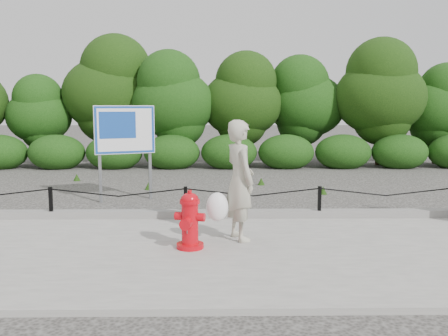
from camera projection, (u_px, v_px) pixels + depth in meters
ground at (186, 222)px, 8.87m from camera, size 90.00×90.00×0.00m
sidewalk at (177, 253)px, 6.88m from camera, size 14.00×4.00×0.08m
curb at (186, 214)px, 8.90m from camera, size 14.00×0.22×0.14m
chain_barrier at (186, 198)px, 8.81m from camera, size 10.06×0.06×0.60m
treeline at (208, 97)px, 17.42m from camera, size 20.18×3.73×4.69m
fire_hydrant at (190, 221)px, 6.94m from camera, size 0.49×0.51×0.87m
pedestrian at (238, 182)px, 7.35m from camera, size 0.85×0.80×1.88m
advertising_sign at (125, 134)px, 10.67m from camera, size 1.28×0.57×2.17m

